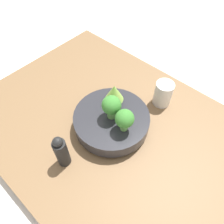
{
  "coord_description": "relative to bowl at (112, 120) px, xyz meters",
  "views": [
    {
      "loc": [
        0.29,
        -0.32,
        0.71
      ],
      "look_at": [
        -0.01,
        0.0,
        0.13
      ],
      "focal_mm": 35.0,
      "sensor_mm": 36.0,
      "label": 1
    }
  ],
  "objects": [
    {
      "name": "broccoli_floret_right",
      "position": [
        0.06,
        -0.01,
        0.08
      ],
      "size": [
        0.06,
        0.06,
        0.09
      ],
      "color": "#6BA34C",
      "rests_on": "bowl"
    },
    {
      "name": "ground_plane",
      "position": [
        0.01,
        -0.0,
        -0.08
      ],
      "size": [
        6.0,
        6.0,
        0.0
      ],
      "primitive_type": "plane",
      "color": "silver"
    },
    {
      "name": "broccoli_floret_center",
      "position": [
        0.0,
        -0.0,
        0.08
      ],
      "size": [
        0.06,
        0.06,
        0.09
      ],
      "color": "#609347",
      "rests_on": "bowl"
    },
    {
      "name": "cup",
      "position": [
        0.07,
        0.21,
        0.01
      ],
      "size": [
        0.07,
        0.07,
        0.1
      ],
      "color": "silver",
      "rests_on": "table"
    },
    {
      "name": "pepper_mill",
      "position": [
        -0.02,
        -0.2,
        0.03
      ],
      "size": [
        0.04,
        0.04,
        0.14
      ],
      "color": "black",
      "rests_on": "table"
    },
    {
      "name": "romanesco_piece_far",
      "position": [
        -0.03,
        0.04,
        0.08
      ],
      "size": [
        0.06,
        0.06,
        0.09
      ],
      "color": "#6BA34C",
      "rests_on": "bowl"
    },
    {
      "name": "bowl",
      "position": [
        0.0,
        0.0,
        0.0
      ],
      "size": [
        0.26,
        0.26,
        0.06
      ],
      "color": "#28282D",
      "rests_on": "table"
    },
    {
      "name": "table",
      "position": [
        0.01,
        -0.0,
        -0.06
      ],
      "size": [
        1.06,
        0.74,
        0.05
      ],
      "color": "brown",
      "rests_on": "ground_plane"
    }
  ]
}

